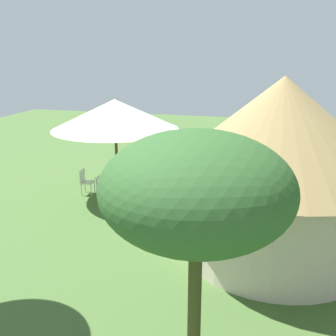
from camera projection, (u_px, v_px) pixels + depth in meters
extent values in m
plane|color=#476832|center=(195.00, 194.00, 14.73)|extent=(36.00, 36.00, 0.00)
cylinder|color=beige|center=(275.00, 214.00, 10.06)|extent=(4.33, 4.33, 2.21)
cone|color=#A48655|center=(282.00, 125.00, 9.44)|extent=(5.51, 5.51, 2.26)
cylinder|color=#473C1C|center=(117.00, 163.00, 14.24)|extent=(0.10, 0.10, 2.41)
cone|color=beige|center=(115.00, 114.00, 13.76)|extent=(4.33, 4.33, 1.02)
cube|color=silver|center=(117.00, 176.00, 14.37)|extent=(1.36, 1.01, 0.04)
cylinder|color=silver|center=(129.00, 192.00, 13.92)|extent=(0.06, 0.06, 0.70)
cylinder|color=silver|center=(97.00, 188.00, 14.26)|extent=(0.06, 0.06, 0.70)
cylinder|color=silver|center=(138.00, 184.00, 14.69)|extent=(0.06, 0.06, 0.70)
cylinder|color=silver|center=(107.00, 181.00, 15.03)|extent=(0.06, 0.06, 0.70)
cube|color=white|center=(149.00, 184.00, 14.39)|extent=(0.50, 0.52, 0.04)
cube|color=white|center=(154.00, 178.00, 14.31)|extent=(0.13, 0.44, 0.45)
cylinder|color=white|center=(143.00, 192.00, 14.28)|extent=(0.04, 0.04, 0.45)
cylinder|color=white|center=(144.00, 188.00, 14.64)|extent=(0.04, 0.04, 0.45)
cylinder|color=white|center=(153.00, 192.00, 14.26)|extent=(0.04, 0.04, 0.45)
cylinder|color=white|center=(154.00, 189.00, 14.62)|extent=(0.04, 0.04, 0.45)
cube|color=white|center=(120.00, 175.00, 15.51)|extent=(0.54, 0.53, 0.04)
cube|color=white|center=(121.00, 167.00, 15.63)|extent=(0.43, 0.16, 0.45)
cylinder|color=white|center=(125.00, 182.00, 15.41)|extent=(0.04, 0.04, 0.45)
cylinder|color=white|center=(115.00, 182.00, 15.40)|extent=(0.04, 0.04, 0.45)
cylinder|color=white|center=(126.00, 179.00, 15.75)|extent=(0.04, 0.04, 0.45)
cylinder|color=white|center=(116.00, 179.00, 15.74)|extent=(0.04, 0.04, 0.45)
cube|color=silver|center=(88.00, 182.00, 14.61)|extent=(0.47, 0.48, 0.04)
cube|color=silver|center=(82.00, 176.00, 14.57)|extent=(0.09, 0.44, 0.45)
cylinder|color=silver|center=(94.00, 187.00, 14.82)|extent=(0.04, 0.04, 0.45)
cylinder|color=silver|center=(91.00, 190.00, 14.46)|extent=(0.04, 0.04, 0.45)
cylinder|color=silver|center=(85.00, 186.00, 14.88)|extent=(0.04, 0.04, 0.45)
cylinder|color=silver|center=(81.00, 190.00, 14.52)|extent=(0.04, 0.04, 0.45)
cube|color=white|center=(109.00, 194.00, 13.39)|extent=(0.49, 0.47, 0.04)
cube|color=white|center=(107.00, 190.00, 13.15)|extent=(0.44, 0.10, 0.45)
cylinder|color=white|center=(105.00, 198.00, 13.65)|extent=(0.04, 0.04, 0.45)
cylinder|color=white|center=(116.00, 199.00, 13.60)|extent=(0.04, 0.04, 0.45)
cylinder|color=white|center=(102.00, 202.00, 13.31)|extent=(0.04, 0.04, 0.45)
cylinder|color=white|center=(114.00, 203.00, 13.26)|extent=(0.04, 0.04, 0.45)
cylinder|color=black|center=(134.00, 200.00, 12.98)|extent=(0.12, 0.12, 0.82)
cylinder|color=black|center=(134.00, 199.00, 13.11)|extent=(0.12, 0.12, 0.82)
cube|color=#2A57B5|center=(133.00, 179.00, 12.85)|extent=(0.39, 0.49, 0.58)
cylinder|color=#DFAE8D|center=(135.00, 180.00, 12.61)|extent=(0.09, 0.09, 0.55)
cylinder|color=#DFAE8D|center=(132.00, 176.00, 13.08)|extent=(0.09, 0.09, 0.55)
sphere|color=#DFAE8D|center=(133.00, 166.00, 12.73)|extent=(0.22, 0.22, 0.22)
cylinder|color=black|center=(289.00, 164.00, 16.97)|extent=(0.13, 0.13, 0.86)
cylinder|color=black|center=(286.00, 164.00, 17.09)|extent=(0.13, 0.13, 0.86)
cube|color=#B83E35|center=(289.00, 147.00, 16.83)|extent=(0.50, 0.45, 0.61)
cylinder|color=#9E6A54|center=(294.00, 148.00, 16.62)|extent=(0.09, 0.09, 0.57)
cylinder|color=#9E6A54|center=(283.00, 145.00, 17.02)|extent=(0.09, 0.09, 0.57)
sphere|color=#9E6A54|center=(289.00, 136.00, 16.70)|extent=(0.23, 0.23, 0.23)
cube|color=#CE574B|center=(167.00, 209.00, 12.78)|extent=(0.66, 0.63, 0.03)
cube|color=white|center=(175.00, 203.00, 12.59)|extent=(0.61, 0.62, 0.38)
cube|color=beige|center=(165.00, 215.00, 12.57)|extent=(0.60, 0.18, 0.22)
cube|color=beige|center=(172.00, 210.00, 13.01)|extent=(0.60, 0.18, 0.22)
cylinder|color=silver|center=(278.00, 161.00, 15.31)|extent=(1.57, 1.42, 0.65)
cylinder|color=black|center=(271.00, 159.00, 15.54)|extent=(0.47, 0.57, 0.66)
cylinder|color=black|center=(283.00, 162.00, 15.11)|extent=(0.47, 0.57, 0.66)
cylinder|color=silver|center=(295.00, 160.00, 14.69)|extent=(0.60, 0.56, 0.50)
cube|color=silver|center=(302.00, 157.00, 14.44)|extent=(0.43, 0.39, 0.20)
cube|color=black|center=(306.00, 159.00, 14.31)|extent=(0.17, 0.17, 0.12)
cube|color=black|center=(295.00, 155.00, 14.64)|extent=(0.31, 0.26, 0.28)
cylinder|color=silver|center=(292.00, 179.00, 15.16)|extent=(0.11, 0.11, 0.77)
cylinder|color=black|center=(291.00, 188.00, 15.26)|extent=(0.13, 0.13, 0.06)
cylinder|color=silver|center=(286.00, 181.00, 14.95)|extent=(0.11, 0.11, 0.77)
cylinder|color=black|center=(285.00, 190.00, 15.05)|extent=(0.13, 0.13, 0.06)
cylinder|color=silver|center=(268.00, 172.00, 16.02)|extent=(0.11, 0.11, 0.77)
cylinder|color=black|center=(267.00, 181.00, 16.12)|extent=(0.13, 0.13, 0.06)
cylinder|color=silver|center=(262.00, 174.00, 15.82)|extent=(0.11, 0.11, 0.77)
cylinder|color=black|center=(261.00, 183.00, 15.91)|extent=(0.13, 0.13, 0.06)
cylinder|color=black|center=(261.00, 159.00, 15.95)|extent=(0.22, 0.18, 0.53)
cylinder|color=silver|center=(212.00, 169.00, 13.99)|extent=(0.72, 1.43, 0.71)
cylinder|color=black|center=(211.00, 172.00, 13.72)|extent=(0.72, 0.09, 0.72)
cylinder|color=black|center=(213.00, 167.00, 14.23)|extent=(0.72, 0.09, 0.72)
cylinder|color=silver|center=(215.00, 159.00, 14.60)|extent=(0.32, 0.55, 0.52)
cube|color=silver|center=(216.00, 153.00, 14.82)|extent=(0.18, 0.40, 0.20)
cube|color=black|center=(217.00, 153.00, 14.99)|extent=(0.12, 0.12, 0.12)
cube|color=black|center=(215.00, 154.00, 14.55)|extent=(0.04, 0.37, 0.28)
cylinder|color=silver|center=(208.00, 183.00, 14.73)|extent=(0.11, 0.11, 0.80)
cylinder|color=black|center=(208.00, 192.00, 14.83)|extent=(0.13, 0.13, 0.06)
cylinder|color=silver|center=(219.00, 183.00, 14.63)|extent=(0.11, 0.11, 0.80)
cylinder|color=black|center=(219.00, 193.00, 14.73)|extent=(0.13, 0.13, 0.06)
cylinder|color=silver|center=(203.00, 192.00, 13.72)|extent=(0.11, 0.11, 0.80)
cylinder|color=black|center=(203.00, 203.00, 13.82)|extent=(0.13, 0.13, 0.06)
cylinder|color=silver|center=(215.00, 193.00, 13.62)|extent=(0.11, 0.11, 0.80)
cylinder|color=black|center=(214.00, 204.00, 13.73)|extent=(0.13, 0.13, 0.06)
cylinder|color=black|center=(208.00, 179.00, 13.31)|extent=(0.05, 0.24, 0.53)
cylinder|color=silver|center=(175.00, 149.00, 16.97)|extent=(1.72, 1.19, 0.65)
cylinder|color=black|center=(183.00, 149.00, 17.00)|extent=(0.32, 0.64, 0.66)
cylinder|color=black|center=(169.00, 149.00, 16.94)|extent=(0.32, 0.64, 0.66)
cylinder|color=silver|center=(156.00, 145.00, 16.83)|extent=(0.60, 0.47, 0.50)
cube|color=silver|center=(150.00, 141.00, 16.76)|extent=(0.44, 0.31, 0.20)
cube|color=black|center=(145.00, 142.00, 16.75)|extent=(0.16, 0.16, 0.12)
cube|color=black|center=(156.00, 140.00, 16.78)|extent=(0.36, 0.17, 0.28)
cylinder|color=silver|center=(161.00, 165.00, 16.91)|extent=(0.11, 0.11, 0.81)
cylinder|color=black|center=(162.00, 174.00, 17.02)|extent=(0.13, 0.13, 0.06)
cylinder|color=silver|center=(161.00, 163.00, 17.25)|extent=(0.11, 0.11, 0.81)
cylinder|color=black|center=(161.00, 172.00, 17.36)|extent=(0.13, 0.13, 0.06)
cylinder|color=silver|center=(190.00, 164.00, 17.05)|extent=(0.11, 0.11, 0.81)
cylinder|color=black|center=(190.00, 173.00, 17.15)|extent=(0.13, 0.13, 0.06)
cylinder|color=silver|center=(189.00, 162.00, 17.39)|extent=(0.11, 0.11, 0.81)
cylinder|color=black|center=(189.00, 171.00, 17.49)|extent=(0.13, 0.13, 0.06)
cylinder|color=black|center=(195.00, 151.00, 17.09)|extent=(0.24, 0.13, 0.53)
cylinder|color=#40431D|center=(194.00, 319.00, 5.89)|extent=(0.19, 0.19, 2.54)
ellipsoid|color=#305B29|center=(197.00, 189.00, 5.33)|extent=(2.60, 2.60, 1.56)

